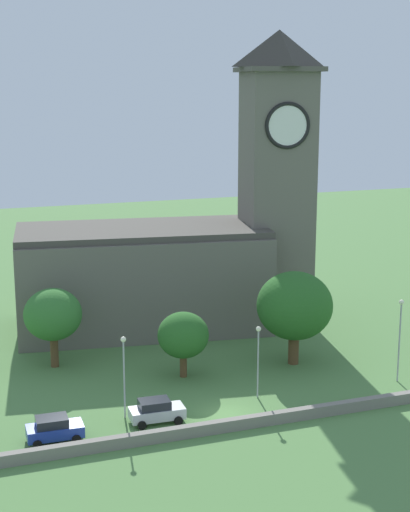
{
  "coord_description": "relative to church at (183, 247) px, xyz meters",
  "views": [
    {
      "loc": [
        -21.43,
        -54.31,
        25.85
      ],
      "look_at": [
        1.66,
        9.73,
        10.87
      ],
      "focal_mm": 54.74,
      "sensor_mm": 36.0,
      "label": 1
    }
  ],
  "objects": [
    {
      "name": "car_silver",
      "position": [
        -10.02,
        -23.63,
        -7.72
      ],
      "size": [
        4.34,
        2.38,
        1.86
      ],
      "color": "silver",
      "rests_on": "ground"
    },
    {
      "name": "streetlamp_east_mid",
      "position": [
        12.61,
        -22.65,
        -3.68
      ],
      "size": [
        0.44,
        0.44,
        7.54
      ],
      "color": "#9EA0A5",
      "rests_on": "ground"
    },
    {
      "name": "quay_barrier",
      "position": [
        -4.3,
        -26.99,
        -8.2
      ],
      "size": [
        55.75,
        0.7,
        0.91
      ],
      "primitive_type": "cube",
      "color": "gray",
      "rests_on": "ground"
    },
    {
      "name": "tree_riverside_west",
      "position": [
        5.9,
        -15.38,
        -3.0
      ],
      "size": [
        7.13,
        7.13,
        8.9
      ],
      "color": "brown",
      "rests_on": "ground"
    },
    {
      "name": "ground_plane",
      "position": [
        -4.3,
        -9.11,
        -8.66
      ],
      "size": [
        200.0,
        200.0,
        0.0
      ],
      "primitive_type": "plane",
      "color": "#517F42"
    },
    {
      "name": "streetlamp_west_mid",
      "position": [
        -12.15,
        -22.04,
        -4.12
      ],
      "size": [
        0.44,
        0.44,
        6.76
      ],
      "color": "#9EA0A5",
      "rests_on": "ground"
    },
    {
      "name": "streetlamp_central",
      "position": [
        -0.58,
        -21.78,
        -4.4
      ],
      "size": [
        0.44,
        0.44,
        6.27
      ],
      "color": "#9EA0A5",
      "rests_on": "ground"
    },
    {
      "name": "tree_by_tower",
      "position": [
        -15.5,
        -8.54,
        -3.62
      ],
      "size": [
        5.39,
        5.39,
        7.51
      ],
      "color": "brown",
      "rests_on": "ground"
    },
    {
      "name": "church",
      "position": [
        0.0,
        0.0,
        0.0
      ],
      "size": [
        33.18,
        16.4,
        31.49
      ],
      "color": "#666056",
      "rests_on": "ground"
    },
    {
      "name": "car_blue",
      "position": [
        -18.06,
        -24.21,
        -7.71
      ],
      "size": [
        4.21,
        2.4,
        1.88
      ],
      "color": "#233D9E",
      "rests_on": "ground"
    },
    {
      "name": "tree_churchyard",
      "position": [
        -4.97,
        -15.1,
        -4.75
      ],
      "size": [
        4.62,
        4.62,
        6.02
      ],
      "color": "brown",
      "rests_on": "ground"
    }
  ]
}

